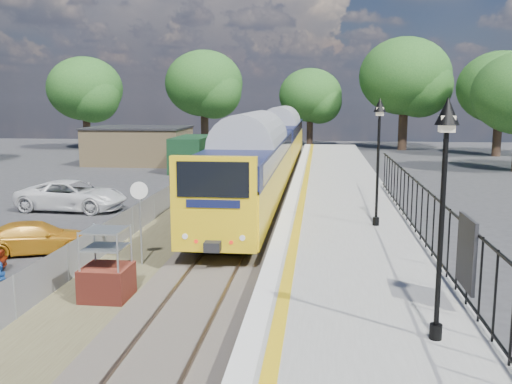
# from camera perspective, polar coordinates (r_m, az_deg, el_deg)

# --- Properties ---
(ground) EXTENTS (120.00, 120.00, 0.00)m
(ground) POSITION_cam_1_polar(r_m,az_deg,el_deg) (16.00, -5.70, -10.71)
(ground) COLOR #2D2D30
(ground) RESTS_ON ground
(track_bed) EXTENTS (5.90, 80.00, 0.29)m
(track_bed) POSITION_cam_1_polar(r_m,az_deg,el_deg) (25.22, -2.16, -2.99)
(track_bed) COLOR #473F38
(track_bed) RESTS_ON ground
(platform) EXTENTS (5.00, 70.00, 0.90)m
(platform) POSITION_cam_1_polar(r_m,az_deg,el_deg) (23.26, 8.69, -3.24)
(platform) COLOR gray
(platform) RESTS_ON ground
(platform_edge) EXTENTS (0.90, 70.00, 0.01)m
(platform_edge) POSITION_cam_1_polar(r_m,az_deg,el_deg) (23.17, 3.61, -2.05)
(platform_edge) COLOR silver
(platform_edge) RESTS_ON platform
(victorian_lamp_south) EXTENTS (0.44, 0.44, 4.60)m
(victorian_lamp_south) POSITION_cam_1_polar(r_m,az_deg,el_deg) (10.99, 18.36, 2.72)
(victorian_lamp_south) COLOR black
(victorian_lamp_south) RESTS_ON platform
(victorian_lamp_north) EXTENTS (0.44, 0.44, 4.60)m
(victorian_lamp_north) POSITION_cam_1_polar(r_m,az_deg,el_deg) (20.82, 12.20, 5.89)
(victorian_lamp_north) COLOR black
(victorian_lamp_north) RESTS_ON platform
(palisade_fence) EXTENTS (0.12, 26.00, 2.00)m
(palisade_fence) POSITION_cam_1_polar(r_m,az_deg,el_deg) (17.62, 17.17, -3.00)
(palisade_fence) COLOR black
(palisade_fence) RESTS_ON platform
(wire_fence) EXTENTS (0.06, 52.00, 1.20)m
(wire_fence) POSITION_cam_1_polar(r_m,az_deg,el_deg) (28.12, -8.98, -0.75)
(wire_fence) COLOR #999EA3
(wire_fence) RESTS_ON ground
(outbuilding) EXTENTS (10.80, 10.10, 3.12)m
(outbuilding) POSITION_cam_1_polar(r_m,az_deg,el_deg) (48.18, -10.69, 4.48)
(outbuilding) COLOR tan
(outbuilding) RESTS_ON ground
(tree_line) EXTENTS (56.80, 43.80, 11.88)m
(tree_line) POSITION_cam_1_polar(r_m,az_deg,el_deg) (56.72, 4.66, 10.46)
(tree_line) COLOR #332319
(tree_line) RESTS_ON ground
(train) EXTENTS (2.82, 40.83, 3.51)m
(train) POSITION_cam_1_polar(r_m,az_deg,el_deg) (37.65, 1.50, 4.57)
(train) COLOR gold
(train) RESTS_ON ground
(brick_plinth) EXTENTS (1.26, 1.26, 2.02)m
(brick_plinth) POSITION_cam_1_polar(r_m,az_deg,el_deg) (16.15, -14.74, -7.16)
(brick_plinth) COLOR maroon
(brick_plinth) RESTS_ON ground
(speed_sign) EXTENTS (0.56, 0.18, 2.83)m
(speed_sign) POSITION_cam_1_polar(r_m,az_deg,el_deg) (18.89, -11.53, -1.68)
(speed_sign) COLOR #999EA3
(speed_sign) RESTS_ON ground
(car_yellow) EXTENTS (4.21, 2.89, 1.13)m
(car_yellow) POSITION_cam_1_polar(r_m,az_deg,el_deg) (21.86, -21.05, -4.27)
(car_yellow) COLOR #C68117
(car_yellow) RESTS_ON ground
(car_white) EXTENTS (5.48, 2.83, 1.48)m
(car_white) POSITION_cam_1_polar(r_m,az_deg,el_deg) (29.55, -17.90, -0.34)
(car_white) COLOR white
(car_white) RESTS_ON ground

